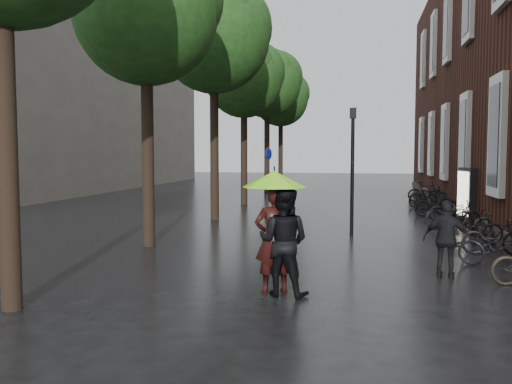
% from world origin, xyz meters
% --- Properties ---
extents(ground, '(120.00, 120.00, 0.00)m').
position_xyz_m(ground, '(0.00, 0.00, 0.00)').
color(ground, black).
extents(bg_building, '(16.00, 30.00, 14.00)m').
position_xyz_m(bg_building, '(-22.00, 28.00, 7.00)').
color(bg_building, '#47423D').
rests_on(bg_building, ground).
extents(street_trees, '(4.33, 34.03, 8.91)m').
position_xyz_m(street_trees, '(-3.99, 15.91, 6.34)').
color(street_trees, black).
rests_on(street_trees, ground).
extents(person_burgundy, '(0.83, 0.72, 1.93)m').
position_xyz_m(person_burgundy, '(-0.06, 2.86, 0.97)').
color(person_burgundy, black).
rests_on(person_burgundy, ground).
extents(person_black, '(1.04, 0.88, 1.91)m').
position_xyz_m(person_black, '(0.14, 2.71, 0.96)').
color(person_black, black).
rests_on(person_black, ground).
extents(lime_umbrella, '(1.15, 1.15, 1.69)m').
position_xyz_m(lime_umbrella, '(-0.04, 2.81, 2.04)').
color(lime_umbrella, black).
rests_on(lime_umbrella, ground).
extents(pedestrian_walking, '(0.97, 0.57, 1.56)m').
position_xyz_m(pedestrian_walking, '(3.17, 4.65, 0.78)').
color(pedestrian_walking, black).
rests_on(pedestrian_walking, ground).
extents(parked_bicycles, '(2.12, 18.39, 1.03)m').
position_xyz_m(parked_bicycles, '(4.59, 13.15, 0.47)').
color(parked_bicycles, black).
rests_on(parked_bicycles, ground).
extents(ad_lightbox, '(0.30, 1.30, 1.96)m').
position_xyz_m(ad_lightbox, '(5.26, 13.92, 0.98)').
color(ad_lightbox, black).
rests_on(ad_lightbox, ground).
extents(lamp_post, '(0.20, 0.20, 3.83)m').
position_xyz_m(lamp_post, '(1.22, 9.81, 2.33)').
color(lamp_post, black).
rests_on(lamp_post, ground).
extents(cycle_sign, '(0.14, 0.49, 2.68)m').
position_xyz_m(cycle_sign, '(-2.70, 17.91, 1.77)').
color(cycle_sign, '#262628').
rests_on(cycle_sign, ground).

